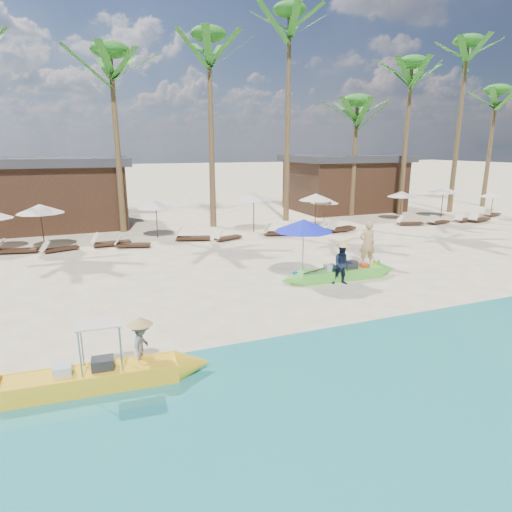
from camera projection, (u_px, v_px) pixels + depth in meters
name	position (u px, v px, depth m)	size (l,w,h in m)	color
ground	(267.00, 303.00, 14.00)	(240.00, 240.00, 0.00)	#FFE8BC
wet_sand_strip	(354.00, 377.00, 9.49)	(240.00, 4.50, 0.01)	tan
green_canoe	(340.00, 274.00, 16.39)	(5.46, 0.83, 0.69)	#50BF3A
yellow_canoe	(93.00, 378.00, 8.99)	(5.63, 0.96, 1.46)	yellow
tourist	(367.00, 243.00, 18.12)	(0.71, 0.47, 1.96)	tan
vendor_green	(343.00, 264.00, 15.71)	(0.74, 0.57, 1.51)	#131E35
vendor_yellow	(142.00, 344.00, 9.46)	(0.69, 0.40, 1.07)	gray
blue_umbrella	(304.00, 225.00, 15.83)	(2.19, 2.19, 2.36)	#99999E
lounger_3_right	(15.00, 249.00, 20.37)	(1.93, 0.90, 0.63)	#362316
resort_parasol_4	(40.00, 209.00, 20.61)	(2.21, 2.21, 2.27)	#362316
lounger_4_left	(59.00, 248.00, 20.74)	(1.73, 0.98, 0.56)	#362316
lounger_4_right	(109.00, 242.00, 21.85)	(1.97, 0.75, 0.65)	#362316
resort_parasol_5	(156.00, 204.00, 23.48)	(2.03, 2.03, 2.09)	#362316
lounger_5_left	(131.00, 244.00, 21.57)	(1.82, 0.99, 0.59)	#362316
resort_parasol_6	(254.00, 196.00, 25.12)	(2.28, 2.28, 2.35)	#362316
lounger_6_left	(191.00, 237.00, 23.16)	(1.98, 1.10, 0.64)	#362316
lounger_6_right	(226.00, 237.00, 23.24)	(1.70, 1.02, 0.55)	#362316
resort_parasol_7	(316.00, 197.00, 26.16)	(2.11, 2.11, 2.18)	#362316
lounger_7_left	(279.00, 232.00, 24.49)	(1.98, 1.02, 0.64)	#362316
lounger_7_right	(332.00, 229.00, 25.48)	(1.92, 1.00, 0.62)	#362316
resort_parasol_8	(325.00, 200.00, 26.92)	(1.79, 1.79, 1.85)	#362316
lounger_8_left	(340.00, 228.00, 25.64)	(2.08, 1.12, 0.68)	#362316
resort_parasol_9	(402.00, 194.00, 29.24)	(1.94, 1.94, 2.00)	#362316
lounger_9_left	(408.00, 222.00, 27.68)	(1.74, 0.98, 0.57)	#362316
lounger_9_right	(438.00, 221.00, 28.08)	(1.72, 0.75, 0.56)	#362316
resort_parasol_10	(444.00, 190.00, 30.42)	(2.13, 2.13, 2.20)	#362316
lounger_10_left	(464.00, 219.00, 28.88)	(1.79, 0.91, 0.58)	#362316
lounger_10_right	(479.00, 219.00, 28.91)	(1.98, 1.03, 0.64)	#362316
resort_parasol_11	(493.00, 194.00, 30.22)	(1.80, 1.80, 1.86)	#362316
lounger_11_left	(492.00, 214.00, 31.21)	(1.71, 0.89, 0.55)	#362316
palm_3	(112.00, 79.00, 23.56)	(2.08, 2.08, 10.52)	brown
palm_4	(210.00, 68.00, 25.05)	(2.08, 2.08, 11.70)	brown
palm_5	(289.00, 51.00, 26.91)	(2.08, 2.08, 13.60)	brown
palm_6	(357.00, 116.00, 29.87)	(2.08, 2.08, 8.51)	brown
palm_7	(410.00, 87.00, 29.95)	(2.08, 2.08, 11.08)	brown
palm_8	(465.00, 72.00, 30.92)	(2.08, 2.08, 12.70)	brown
palm_9	(495.00, 107.00, 34.59)	(2.08, 2.08, 9.82)	brown
pavilion_west	(39.00, 193.00, 26.43)	(10.80, 6.60, 4.30)	#362316
pavilion_east	(344.00, 182.00, 34.18)	(8.80, 6.60, 4.30)	#362316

